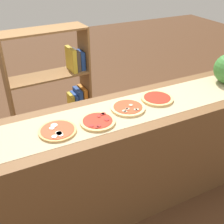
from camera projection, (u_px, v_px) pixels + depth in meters
name	position (u px, v px, depth m)	size (l,w,h in m)	color
ground_plane	(112.00, 201.00, 2.51)	(12.00, 12.00, 0.00)	#4C2D19
counter	(112.00, 162.00, 2.28)	(2.70, 0.61, 0.92)	brown
parchment_paper	(112.00, 114.00, 2.04)	(2.37, 0.41, 0.00)	tan
pizza_mozzarella_0	(58.00, 131.00, 1.84)	(0.25, 0.25, 0.02)	tan
pizza_pepperoni_1	(98.00, 121.00, 1.94)	(0.25, 0.25, 0.02)	#DBB26B
pizza_mushroom_2	(128.00, 108.00, 2.10)	(0.26, 0.26, 0.03)	#E5C17F
pizza_plain_3	(157.00, 99.00, 2.23)	(0.26, 0.26, 0.02)	#DBB26B
bookshelf	(60.00, 96.00, 2.87)	(0.82, 0.31, 1.34)	brown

